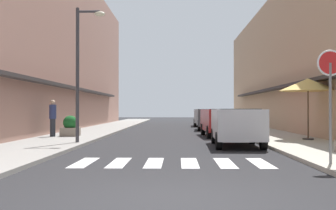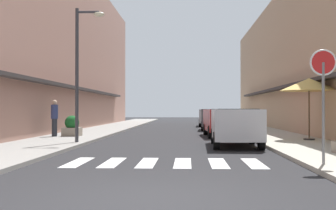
# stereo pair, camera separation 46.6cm
# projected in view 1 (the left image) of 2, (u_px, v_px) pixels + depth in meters

# --- Properties ---
(ground_plane) EXTENTS (102.20, 102.20, 0.00)m
(ground_plane) POSITION_uv_depth(u_px,v_px,m) (175.00, 133.00, 25.32)
(ground_plane) COLOR #232326
(sidewalk_left) EXTENTS (3.19, 65.04, 0.12)m
(sidewalk_left) POSITION_uv_depth(u_px,v_px,m) (91.00, 132.00, 25.43)
(sidewalk_left) COLOR gray
(sidewalk_left) RESTS_ON ground_plane
(sidewalk_right) EXTENTS (3.19, 65.04, 0.12)m
(sidewalk_right) POSITION_uv_depth(u_px,v_px,m) (259.00, 132.00, 25.20)
(sidewalk_right) COLOR #ADA899
(sidewalk_right) RESTS_ON ground_plane
(building_row_left) EXTENTS (5.50, 43.81, 11.66)m
(building_row_left) POSITION_uv_depth(u_px,v_px,m) (32.00, 42.00, 26.91)
(building_row_left) COLOR #A87A6B
(building_row_left) RESTS_ON ground_plane
(building_row_right) EXTENTS (5.50, 43.81, 9.40)m
(building_row_right) POSITION_uv_depth(u_px,v_px,m) (320.00, 58.00, 26.48)
(building_row_right) COLOR tan
(building_row_right) RESTS_ON ground_plane
(crosswalk) EXTENTS (5.20, 2.20, 0.01)m
(crosswalk) POSITION_uv_depth(u_px,v_px,m) (172.00, 163.00, 11.23)
(crosswalk) COLOR silver
(crosswalk) RESTS_ON ground_plane
(parked_car_near) EXTENTS (1.89, 4.09, 1.47)m
(parked_car_near) POSITION_uv_depth(u_px,v_px,m) (237.00, 123.00, 16.26)
(parked_car_near) COLOR silver
(parked_car_near) RESTS_ON ground_plane
(parked_car_mid) EXTENTS (1.95, 4.44, 1.47)m
(parked_car_mid) POSITION_uv_depth(u_px,v_px,m) (221.00, 119.00, 22.23)
(parked_car_mid) COLOR maroon
(parked_car_mid) RESTS_ON ground_plane
(parked_car_far) EXTENTS (1.97, 4.08, 1.47)m
(parked_car_far) POSITION_uv_depth(u_px,v_px,m) (211.00, 117.00, 29.00)
(parked_car_far) COLOR #4C5156
(parked_car_far) RESTS_ON ground_plane
(parked_car_distant) EXTENTS (1.92, 4.34, 1.47)m
(parked_car_distant) POSITION_uv_depth(u_px,v_px,m) (204.00, 115.00, 35.81)
(parked_car_distant) COLOR silver
(parked_car_distant) RESTS_ON ground_plane
(round_street_sign) EXTENTS (0.65, 0.07, 2.80)m
(round_street_sign) POSITION_uv_depth(u_px,v_px,m) (330.00, 76.00, 10.25)
(round_street_sign) COLOR slate
(round_street_sign) RESTS_ON sidewalk_right
(street_lamp) EXTENTS (1.19, 0.28, 5.43)m
(street_lamp) POSITION_uv_depth(u_px,v_px,m) (82.00, 60.00, 16.84)
(street_lamp) COLOR #38383D
(street_lamp) RESTS_ON sidewalk_left
(cafe_umbrella) EXTENTS (2.53, 2.53, 2.69)m
(cafe_umbrella) POSITION_uv_depth(u_px,v_px,m) (308.00, 85.00, 18.34)
(cafe_umbrella) COLOR #262626
(cafe_umbrella) RESTS_ON sidewalk_right
(planter_midblock) EXTENTS (0.85, 0.85, 1.02)m
(planter_midblock) POSITION_uv_depth(u_px,v_px,m) (70.00, 127.00, 20.67)
(planter_midblock) COLOR gray
(planter_midblock) RESTS_ON sidewalk_left
(pedestrian_walking_near) EXTENTS (0.34, 0.34, 1.79)m
(pedestrian_walking_near) POSITION_uv_depth(u_px,v_px,m) (53.00, 117.00, 20.36)
(pedestrian_walking_near) COLOR #282B33
(pedestrian_walking_near) RESTS_ON sidewalk_left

